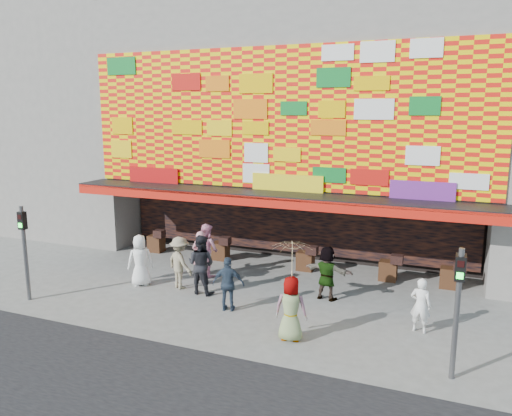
# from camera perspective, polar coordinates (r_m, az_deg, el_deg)

# --- Properties ---
(ground) EXTENTS (90.00, 90.00, 0.00)m
(ground) POSITION_cam_1_polar(r_m,az_deg,el_deg) (15.10, -3.19, -11.72)
(ground) COLOR slate
(ground) RESTS_ON ground
(shop_building) EXTENTS (15.20, 9.40, 10.00)m
(shop_building) POSITION_cam_1_polar(r_m,az_deg,el_deg) (21.58, 6.08, 9.45)
(shop_building) COLOR gray
(shop_building) RESTS_ON ground
(neighbor_left) EXTENTS (11.00, 8.00, 12.00)m
(neighbor_left) POSITION_cam_1_polar(r_m,az_deg,el_deg) (27.98, -21.01, 10.74)
(neighbor_left) COLOR gray
(neighbor_left) RESTS_ON ground
(signal_left) EXTENTS (0.22, 0.20, 3.00)m
(signal_left) POSITION_cam_1_polar(r_m,az_deg,el_deg) (16.93, -24.96, -3.59)
(signal_left) COLOR #59595B
(signal_left) RESTS_ON ground
(signal_right) EXTENTS (0.22, 0.20, 3.00)m
(signal_right) POSITION_cam_1_polar(r_m,az_deg,el_deg) (11.76, 22.07, -9.64)
(signal_right) COLOR #59595B
(signal_right) RESTS_ON ground
(ped_a) EXTENTS (1.01, 0.98, 1.75)m
(ped_a) POSITION_cam_1_polar(r_m,az_deg,el_deg) (17.34, -13.08, -5.85)
(ped_a) COLOR white
(ped_a) RESTS_ON ground
(ped_b) EXTENTS (0.67, 0.45, 1.79)m
(ped_b) POSITION_cam_1_polar(r_m,az_deg,el_deg) (17.41, -6.30, -5.49)
(ped_b) COLOR pink
(ped_b) RESTS_ON ground
(ped_c) EXTENTS (0.99, 0.79, 1.95)m
(ped_c) POSITION_cam_1_polar(r_m,az_deg,el_deg) (16.26, -6.31, -6.41)
(ped_c) COLOR black
(ped_c) RESTS_ON ground
(ped_d) EXTENTS (1.30, 1.07, 1.76)m
(ped_d) POSITION_cam_1_polar(r_m,az_deg,el_deg) (16.83, -8.68, -6.20)
(ped_d) COLOR gray
(ped_d) RESTS_ON ground
(ped_e) EXTENTS (1.02, 0.59, 1.64)m
(ped_e) POSITION_cam_1_polar(r_m,az_deg,el_deg) (14.89, -3.17, -8.66)
(ped_e) COLOR #2D3C50
(ped_e) RESTS_ON ground
(ped_f) EXTENTS (1.66, 0.77, 1.72)m
(ped_f) POSITION_cam_1_polar(r_m,az_deg,el_deg) (15.85, 8.12, -7.36)
(ped_f) COLOR gray
(ped_f) RESTS_ON ground
(ped_g) EXTENTS (0.90, 0.64, 1.71)m
(ped_g) POSITION_cam_1_polar(r_m,az_deg,el_deg) (13.08, 4.01, -11.41)
(ped_g) COLOR gray
(ped_g) RESTS_ON ground
(ped_h) EXTENTS (0.60, 0.44, 1.50)m
(ped_h) POSITION_cam_1_polar(r_m,az_deg,el_deg) (14.23, 18.29, -10.51)
(ped_h) COLOR white
(ped_h) RESTS_ON ground
(ped_i) EXTENTS (1.14, 1.04, 1.90)m
(ped_i) POSITION_cam_1_polar(r_m,az_deg,el_deg) (17.98, -5.65, -4.75)
(ped_i) COLOR pink
(ped_i) RESTS_ON ground
(parasol) EXTENTS (1.21, 1.23, 1.91)m
(parasol) POSITION_cam_1_polar(r_m,az_deg,el_deg) (12.63, 4.10, -5.87)
(parasol) COLOR #FFD6A0
(parasol) RESTS_ON ground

